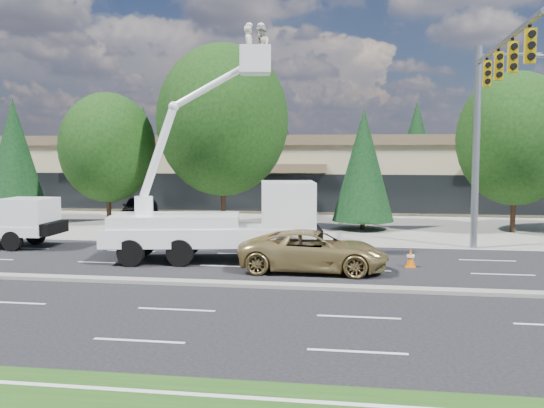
# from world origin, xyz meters

# --- Properties ---
(ground) EXTENTS (140.00, 140.00, 0.00)m
(ground) POSITION_xyz_m (0.00, 0.00, 0.00)
(ground) COLOR black
(ground) RESTS_ON ground
(concrete_apron) EXTENTS (140.00, 22.00, 0.01)m
(concrete_apron) POSITION_xyz_m (0.00, 20.00, 0.01)
(concrete_apron) COLOR gray
(concrete_apron) RESTS_ON ground
(road_median) EXTENTS (120.00, 0.55, 0.12)m
(road_median) POSITION_xyz_m (0.00, 0.00, 0.06)
(road_median) COLOR gray
(road_median) RESTS_ON ground
(strip_mall) EXTENTS (50.40, 15.40, 5.50)m
(strip_mall) POSITION_xyz_m (0.00, 29.97, 2.83)
(strip_mall) COLOR tan
(strip_mall) RESTS_ON ground
(tree_front_b) EXTENTS (3.85, 3.85, 7.59)m
(tree_front_b) POSITION_xyz_m (-16.00, 15.00, 4.07)
(tree_front_b) COLOR #332114
(tree_front_b) RESTS_ON ground
(tree_front_c) EXTENTS (5.65, 5.65, 7.84)m
(tree_front_c) POSITION_xyz_m (-10.00, 15.00, 4.59)
(tree_front_c) COLOR #332114
(tree_front_c) RESTS_ON ground
(tree_front_d) EXTENTS (7.56, 7.56, 10.49)m
(tree_front_d) POSITION_xyz_m (-3.00, 15.00, 6.14)
(tree_front_d) COLOR #332114
(tree_front_d) RESTS_ON ground
(tree_front_e) EXTENTS (3.42, 3.42, 6.75)m
(tree_front_e) POSITION_xyz_m (5.00, 15.00, 3.62)
(tree_front_e) COLOR #332114
(tree_front_e) RESTS_ON ground
(tree_front_f) EXTENTS (6.21, 6.21, 8.62)m
(tree_front_f) POSITION_xyz_m (13.00, 15.00, 5.04)
(tree_front_f) COLOR #332114
(tree_front_f) RESTS_ON ground
(tree_back_a) EXTENTS (4.67, 4.67, 9.20)m
(tree_back_a) POSITION_xyz_m (-18.00, 42.00, 4.94)
(tree_back_a) COLOR #332114
(tree_back_a) RESTS_ON ground
(tree_back_b) EXTENTS (5.72, 5.72, 11.28)m
(tree_back_b) POSITION_xyz_m (-4.00, 42.00, 6.05)
(tree_back_b) COLOR #332114
(tree_back_b) RESTS_ON ground
(tree_back_c) EXTENTS (4.68, 4.68, 9.23)m
(tree_back_c) POSITION_xyz_m (10.00, 42.00, 4.95)
(tree_back_c) COLOR #332114
(tree_back_c) RESTS_ON ground
(signal_mast) EXTENTS (2.76, 10.16, 9.00)m
(signal_mast) POSITION_xyz_m (10.03, 7.04, 6.06)
(signal_mast) COLOR gray
(signal_mast) RESTS_ON ground
(bucket_truck) EXTENTS (8.63, 3.93, 9.35)m
(bucket_truck) POSITION_xyz_m (-0.33, 4.39, 1.96)
(bucket_truck) COLOR white
(bucket_truck) RESTS_ON ground
(traffic_cone_b) EXTENTS (0.40, 0.40, 0.70)m
(traffic_cone_b) POSITION_xyz_m (-1.89, 3.13, 0.34)
(traffic_cone_b) COLOR #DE6107
(traffic_cone_b) RESTS_ON ground
(traffic_cone_c) EXTENTS (0.40, 0.40, 0.70)m
(traffic_cone_c) POSITION_xyz_m (0.80, 3.37, 0.34)
(traffic_cone_c) COLOR #DE6107
(traffic_cone_c) RESTS_ON ground
(traffic_cone_d) EXTENTS (0.40, 0.40, 0.70)m
(traffic_cone_d) POSITION_xyz_m (6.85, 4.14, 0.34)
(traffic_cone_d) COLOR #DE6107
(traffic_cone_d) RESTS_ON ground
(minivan) EXTENTS (5.43, 2.55, 1.50)m
(minivan) POSITION_xyz_m (3.29, 2.80, 0.75)
(minivan) COLOR #A68D50
(minivan) RESTS_ON ground
(parked_car_west) EXTENTS (3.02, 5.16, 1.65)m
(parked_car_west) POSITION_xyz_m (-8.96, 17.31, 0.83)
(parked_car_west) COLOR black
(parked_car_west) RESTS_ON ground
(parked_car_east) EXTENTS (1.68, 4.65, 1.52)m
(parked_car_east) POSITION_xyz_m (0.77, 21.00, 0.76)
(parked_car_east) COLOR black
(parked_car_east) RESTS_ON ground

